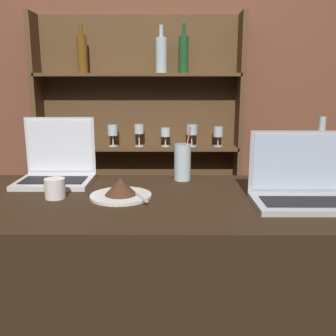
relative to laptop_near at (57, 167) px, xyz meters
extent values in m
cube|color=black|center=(0.35, -0.23, -0.57)|extent=(1.87, 0.67, 1.03)
cube|color=brown|center=(0.35, 1.04, 0.26)|extent=(7.00, 0.06, 2.70)
cube|color=brown|center=(-0.38, 0.92, -0.16)|extent=(0.03, 0.18, 1.85)
cube|color=brown|center=(0.90, 0.92, -0.16)|extent=(0.03, 0.18, 1.85)
cube|color=brown|center=(0.26, 1.00, -0.16)|extent=(1.31, 0.02, 1.85)
cube|color=brown|center=(0.26, 0.92, -0.53)|extent=(1.27, 0.18, 0.02)
cube|color=brown|center=(0.26, 0.92, -0.07)|extent=(1.27, 0.18, 0.02)
cube|color=brown|center=(0.26, 0.92, 0.39)|extent=(1.27, 0.18, 0.02)
cylinder|color=silver|center=(-0.25, 0.92, -0.06)|extent=(0.06, 0.06, 0.01)
cylinder|color=silver|center=(-0.25, 0.92, -0.02)|extent=(0.01, 0.01, 0.07)
cylinder|color=silver|center=(-0.25, 0.92, 0.04)|extent=(0.07, 0.07, 0.05)
cylinder|color=silver|center=(-0.08, 0.92, -0.06)|extent=(0.06, 0.06, 0.01)
cylinder|color=silver|center=(-0.08, 0.92, -0.03)|extent=(0.01, 0.01, 0.06)
cylinder|color=silver|center=(-0.08, 0.92, 0.03)|extent=(0.07, 0.07, 0.05)
cylinder|color=silver|center=(0.09, 0.92, -0.06)|extent=(0.06, 0.06, 0.01)
cylinder|color=silver|center=(0.09, 0.92, -0.02)|extent=(0.01, 0.01, 0.07)
cylinder|color=silver|center=(0.09, 0.92, 0.04)|extent=(0.06, 0.06, 0.07)
cylinder|color=silver|center=(0.26, 0.92, -0.06)|extent=(0.06, 0.06, 0.01)
cylinder|color=silver|center=(0.26, 0.92, -0.02)|extent=(0.01, 0.01, 0.08)
cylinder|color=silver|center=(0.26, 0.92, 0.05)|extent=(0.06, 0.06, 0.06)
cylinder|color=silver|center=(0.43, 0.92, -0.06)|extent=(0.05, 0.05, 0.01)
cylinder|color=silver|center=(0.43, 0.92, -0.03)|extent=(0.01, 0.01, 0.06)
cylinder|color=silver|center=(0.43, 0.92, 0.03)|extent=(0.06, 0.06, 0.06)
cylinder|color=silver|center=(0.60, 0.92, -0.06)|extent=(0.06, 0.06, 0.01)
cylinder|color=silver|center=(0.60, 0.92, -0.02)|extent=(0.01, 0.01, 0.07)
cylinder|color=silver|center=(0.60, 0.92, 0.05)|extent=(0.07, 0.07, 0.06)
cylinder|color=silver|center=(0.77, 0.92, -0.06)|extent=(0.06, 0.06, 0.01)
cylinder|color=silver|center=(0.77, 0.92, -0.03)|extent=(0.01, 0.01, 0.06)
cylinder|color=silver|center=(0.77, 0.92, 0.03)|extent=(0.06, 0.06, 0.06)
cylinder|color=#1E4C23|center=(0.55, 0.92, 0.51)|extent=(0.06, 0.06, 0.22)
cylinder|color=#1E4C23|center=(0.55, 0.92, 0.66)|extent=(0.02, 0.02, 0.07)
cylinder|color=#B2C1C6|center=(0.41, 0.92, 0.51)|extent=(0.07, 0.07, 0.21)
cylinder|color=#B2C1C6|center=(0.41, 0.92, 0.65)|extent=(0.02, 0.02, 0.07)
cylinder|color=brown|center=(-0.08, 0.92, 0.51)|extent=(0.06, 0.06, 0.22)
cylinder|color=brown|center=(-0.08, 0.92, 0.66)|extent=(0.02, 0.02, 0.07)
cube|color=silver|center=(0.00, -0.04, -0.05)|extent=(0.29, 0.22, 0.02)
cube|color=black|center=(0.00, -0.05, -0.04)|extent=(0.25, 0.12, 0.00)
cube|color=silver|center=(0.00, 0.07, 0.08)|extent=(0.29, 0.00, 0.24)
cube|color=white|center=(0.00, 0.06, 0.08)|extent=(0.27, 0.01, 0.22)
cube|color=#ADADB2|center=(0.91, -0.32, -0.05)|extent=(0.35, 0.21, 0.02)
cube|color=black|center=(0.91, -0.33, -0.04)|extent=(0.29, 0.11, 0.00)
cube|color=#ADADB2|center=(0.91, -0.22, 0.07)|extent=(0.35, 0.00, 0.22)
cube|color=silver|center=(0.91, -0.22, 0.07)|extent=(0.32, 0.01, 0.20)
cylinder|color=silver|center=(0.29, -0.22, -0.05)|extent=(0.22, 0.22, 0.01)
cone|color=#422616|center=(0.29, -0.22, -0.02)|extent=(0.11, 0.11, 0.06)
cube|color=#B7B7BC|center=(0.35, -0.24, -0.05)|extent=(0.08, 0.16, 0.00)
cylinder|color=silver|center=(0.51, 0.03, 0.02)|extent=(0.07, 0.07, 0.15)
cylinder|color=#E04C47|center=(0.53, 0.03, 0.05)|extent=(0.05, 0.01, 0.22)
cylinder|color=#B2C1C6|center=(1.07, 0.00, 0.04)|extent=(0.08, 0.08, 0.19)
cylinder|color=#B2C1C6|center=(1.07, 0.00, 0.17)|extent=(0.03, 0.03, 0.07)
cylinder|color=silver|center=(0.06, -0.23, -0.02)|extent=(0.07, 0.07, 0.07)
camera|label=1|loc=(0.46, -1.49, 0.33)|focal=40.00mm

